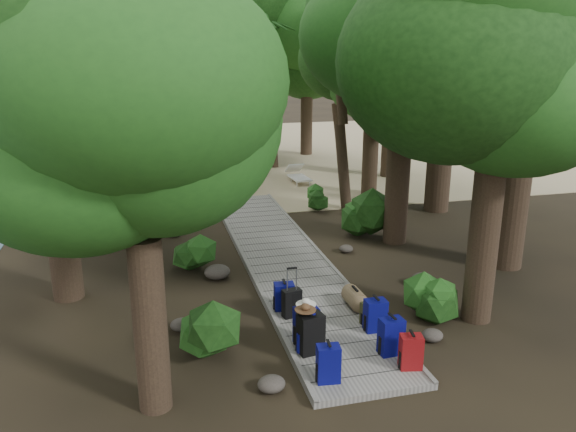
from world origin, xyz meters
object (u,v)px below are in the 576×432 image
object	(u,v)px
sun_lounger	(300,175)
backpack_left_d	(284,295)
backpack_left_a	(328,362)
backpack_left_b	(311,331)
backpack_right_b	(391,334)
backpack_right_d	(370,312)
backpack_right_c	(375,314)
lone_suitcase_on_sand	(245,183)
duffel_right_khaki	(355,298)
backpack_left_c	(306,324)
backpack_right_a	(411,350)
suitcase_on_boardwalk	(292,303)
kayak	(130,179)

from	to	relation	value
sun_lounger	backpack_left_d	bearing A→B (deg)	-110.31
backpack_left_a	backpack_left_b	world-z (taller)	backpack_left_b
backpack_right_b	backpack_right_d	xyz separation A→B (m)	(0.07, 1.08, -0.11)
backpack_right_c	lone_suitcase_on_sand	bearing A→B (deg)	92.66
sun_lounger	duffel_right_khaki	bearing A→B (deg)	-103.20
backpack_right_b	backpack_right_d	world-z (taller)	backpack_right_b
sun_lounger	backpack_left_c	bearing A→B (deg)	-108.26
backpack_right_d	lone_suitcase_on_sand	xyz separation A→B (m)	(-0.43, 10.94, 0.01)
backpack_right_a	backpack_right_b	xyz separation A→B (m)	(-0.12, 0.49, 0.04)
suitcase_on_boardwalk	lone_suitcase_on_sand	world-z (taller)	lone_suitcase_on_sand
backpack_right_b	duffel_right_khaki	size ratio (longest dim) A/B	1.27
backpack_left_a	backpack_right_c	size ratio (longest dim) A/B	1.01
backpack_right_a	lone_suitcase_on_sand	world-z (taller)	backpack_right_a
backpack_left_d	backpack_right_d	bearing A→B (deg)	-30.17
backpack_left_a	kayak	bearing A→B (deg)	108.54
backpack_left_c	kayak	size ratio (longest dim) A/B	0.26
backpack_right_c	backpack_right_a	bearing A→B (deg)	-87.06
backpack_left_d	lone_suitcase_on_sand	xyz separation A→B (m)	(0.96, 9.94, -0.05)
backpack_left_c	backpack_right_a	xyz separation A→B (m)	(1.41, -1.16, -0.06)
suitcase_on_boardwalk	backpack_right_d	bearing A→B (deg)	-36.81
backpack_right_b	sun_lounger	bearing A→B (deg)	77.54
backpack_left_a	kayak	size ratio (longest dim) A/B	0.23
backpack_left_d	duffel_right_khaki	xyz separation A→B (m)	(1.38, -0.26, -0.11)
backpack_right_a	suitcase_on_boardwalk	xyz separation A→B (m)	(-1.39, 2.22, -0.04)
backpack_left_a	lone_suitcase_on_sand	distance (m)	12.58
backpack_right_b	backpack_right_c	bearing A→B (deg)	81.65
kayak	suitcase_on_boardwalk	bearing A→B (deg)	-92.41
backpack_left_a	sun_lounger	bearing A→B (deg)	83.00
backpack_left_b	sun_lounger	distance (m)	12.99
duffel_right_khaki	backpack_right_d	bearing A→B (deg)	-90.04
backpack_left_b	backpack_right_b	size ratio (longest dim) A/B	1.10
backpack_left_b	backpack_right_b	xyz separation A→B (m)	(1.30, -0.37, -0.04)
duffel_right_khaki	backpack_right_b	bearing A→B (deg)	-92.69
backpack_left_a	backpack_right_c	bearing A→B (deg)	51.76
duffel_right_khaki	backpack_right_a	bearing A→B (deg)	-89.29
backpack_right_d	sun_lounger	bearing A→B (deg)	65.41
backpack_left_d	sun_lounger	size ratio (longest dim) A/B	0.30
duffel_right_khaki	kayak	size ratio (longest dim) A/B	0.19
backpack_left_d	backpack_left_a	bearing A→B (deg)	-83.17
backpack_right_d	backpack_right_a	bearing A→B (deg)	-103.34
backpack_right_b	kayak	xyz separation A→B (m)	(-4.48, 14.59, -0.31)
backpack_right_a	backpack_left_d	bearing A→B (deg)	130.47
backpack_right_b	duffel_right_khaki	bearing A→B (deg)	84.57
backpack_right_d	kayak	size ratio (longest dim) A/B	0.17
backpack_left_c	backpack_right_d	distance (m)	1.42
backpack_left_c	backpack_right_b	size ratio (longest dim) A/B	1.07
backpack_right_d	duffel_right_khaki	xyz separation A→B (m)	(-0.01, 0.75, -0.06)
backpack_right_a	sun_lounger	bearing A→B (deg)	93.23
backpack_left_a	backpack_right_a	distance (m)	1.40
backpack_left_d	backpack_right_a	size ratio (longest dim) A/B	0.94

